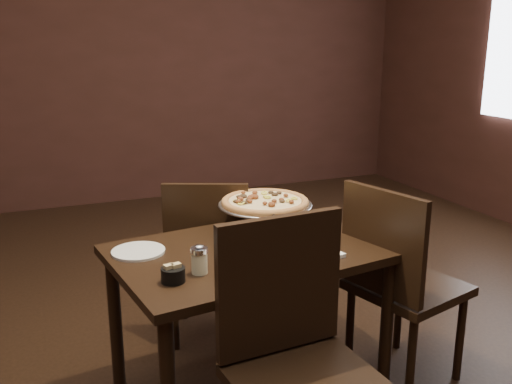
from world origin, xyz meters
name	(u,v)px	position (x,y,z in m)	size (l,w,h in m)	color
room	(268,78)	(0.06, 0.03, 1.40)	(6.04, 7.04, 2.84)	black
dining_table	(250,269)	(0.01, 0.09, 0.60)	(1.20, 0.88, 0.70)	black
pizza_stand	(265,202)	(0.15, 0.25, 0.84)	(0.42, 0.42, 0.17)	silver
parmesan_shaker	(199,260)	(-0.26, -0.08, 0.75)	(0.06, 0.06, 0.11)	beige
pepper_flake_shaker	(248,251)	(-0.06, -0.07, 0.75)	(0.06, 0.06, 0.11)	maroon
packet_caddy	(173,274)	(-0.37, -0.12, 0.73)	(0.09, 0.09, 0.07)	black
napkin_stack	(320,254)	(0.24, -0.10, 0.70)	(0.15, 0.15, 0.02)	white
plate_left	(138,251)	(-0.43, 0.22, 0.70)	(0.22, 0.22, 0.01)	silver
plate_near	(272,270)	(0.00, -0.17, 0.70)	(0.24, 0.24, 0.01)	silver
serving_spatula	(276,222)	(0.09, -0.01, 0.83)	(0.15, 0.15, 0.03)	silver
chair_far	(209,254)	(0.00, 0.61, 0.48)	(0.54, 0.54, 0.88)	black
chair_near	(298,357)	(-0.06, -0.52, 0.54)	(0.49, 0.49, 0.99)	black
chair_side	(398,278)	(0.66, -0.07, 0.51)	(0.54, 0.54, 0.94)	black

